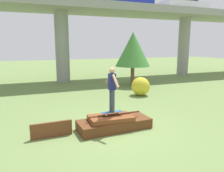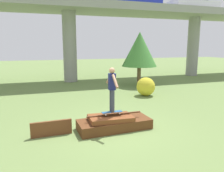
% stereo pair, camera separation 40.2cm
% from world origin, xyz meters
% --- Properties ---
extents(ground_plane, '(80.00, 80.00, 0.00)m').
position_xyz_m(ground_plane, '(0.00, 0.00, 0.00)').
color(ground_plane, olive).
extents(scrap_pile, '(2.65, 1.14, 0.58)m').
position_xyz_m(scrap_pile, '(-0.03, -0.01, 0.23)').
color(scrap_pile, '#5B3319').
rests_on(scrap_pile, ground_plane).
extents(scrap_plank_loose, '(1.34, 0.13, 0.51)m').
position_xyz_m(scrap_plank_loose, '(-2.19, 0.08, 0.26)').
color(scrap_plank_loose, brown).
rests_on(scrap_plank_loose, ground_plane).
extents(skateboard, '(0.74, 0.20, 0.09)m').
position_xyz_m(skateboard, '(-0.10, -0.04, 0.65)').
color(skateboard, '#23517F').
rests_on(skateboard, scrap_pile).
extents(skater, '(0.22, 1.11, 1.57)m').
position_xyz_m(skater, '(-0.10, -0.04, 1.57)').
color(skater, '#383D4C').
rests_on(skater, skateboard).
extents(highway_overpass, '(44.00, 4.56, 6.27)m').
position_xyz_m(highway_overpass, '(0.00, 11.18, 5.51)').
color(highway_overpass, gray).
rests_on(highway_overpass, ground_plane).
extents(car_on_overpass_right, '(4.60, 1.88, 1.31)m').
position_xyz_m(car_on_overpass_right, '(11.38, 10.66, 6.80)').
color(car_on_overpass_right, silver).
rests_on(car_on_overpass_right, highway_overpass).
extents(car_on_overpass_far_right, '(4.18, 1.75, 1.28)m').
position_xyz_m(car_on_overpass_far_right, '(5.90, 11.27, 6.79)').
color(car_on_overpass_far_right, '#1E2D9E').
rests_on(car_on_overpass_far_right, highway_overpass).
extents(tree_behind_left, '(2.56, 2.56, 3.95)m').
position_xyz_m(tree_behind_left, '(4.55, 7.56, 2.69)').
color(tree_behind_left, brown).
rests_on(tree_behind_left, ground_plane).
extents(bush_yellow_flowering, '(1.11, 1.11, 1.11)m').
position_xyz_m(bush_yellow_flowering, '(3.52, 4.42, 0.55)').
color(bush_yellow_flowering, gold).
rests_on(bush_yellow_flowering, ground_plane).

